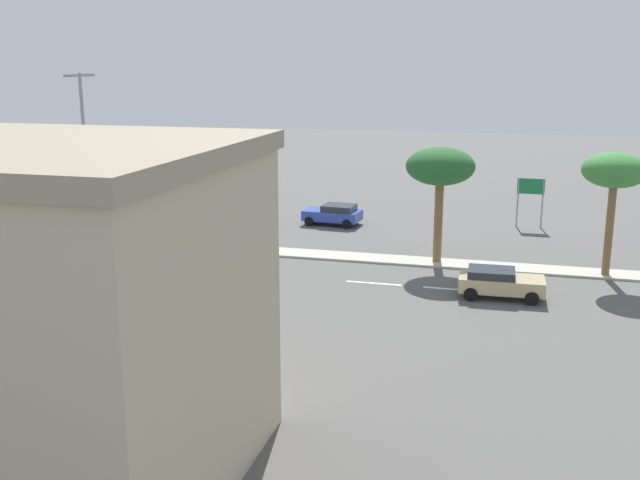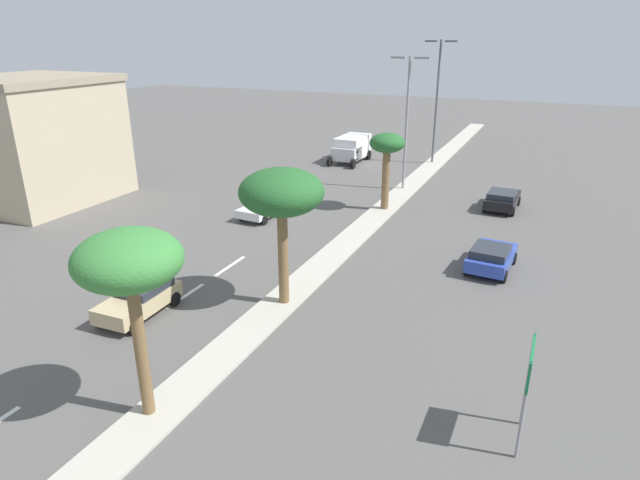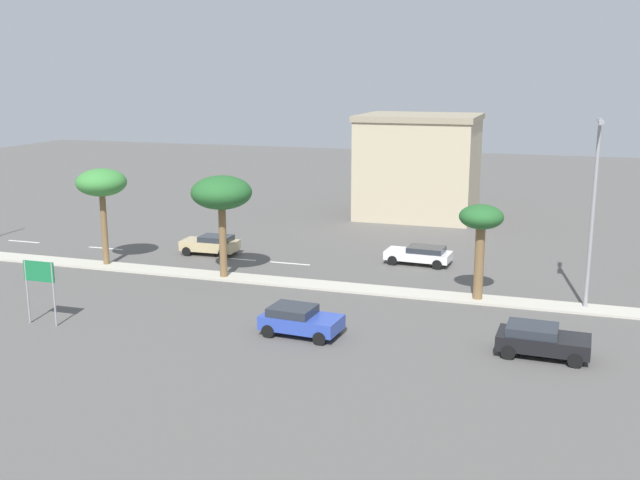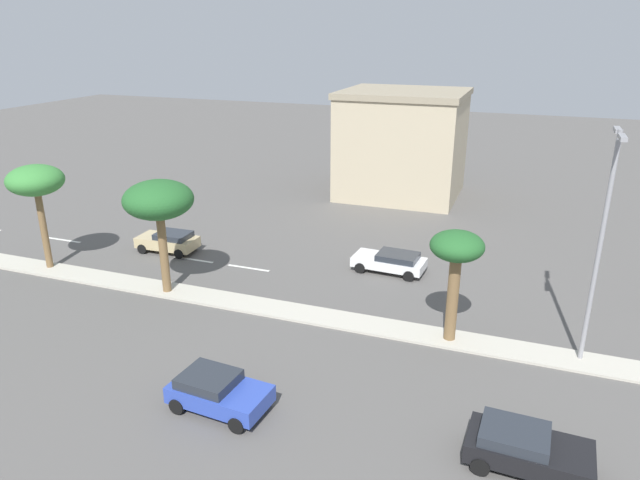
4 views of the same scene
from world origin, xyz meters
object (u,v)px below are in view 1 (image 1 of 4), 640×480
at_px(palm_tree_trailing, 175,173).
at_px(sedan_blue_far, 334,214).
at_px(directional_road_sign, 531,191).
at_px(sedan_tan_trailing, 499,282).
at_px(commercial_building, 41,317).
at_px(palm_tree_inboard, 615,172).
at_px(palm_tree_front, 440,168).
at_px(street_lamp_inboard, 85,144).
at_px(sedan_black_left, 178,208).
at_px(sedan_white_near, 200,272).

height_order(palm_tree_trailing, sedan_blue_far, palm_tree_trailing).
distance_m(directional_road_sign, sedan_tan_trailing, 16.32).
relative_size(commercial_building, sedan_blue_far, 2.57).
xyz_separation_m(commercial_building, palm_tree_trailing, (24.16, 7.92, -0.05)).
xyz_separation_m(palm_tree_inboard, sedan_tan_trailing, (-4.95, 5.23, -4.69)).
height_order(directional_road_sign, palm_tree_front, palm_tree_front).
bearing_deg(palm_tree_front, street_lamp_inboard, 91.13).
relative_size(commercial_building, street_lamp_inboard, 1.01).
bearing_deg(palm_tree_front, palm_tree_trailing, 90.49).
xyz_separation_m(sedan_black_left, sedan_white_near, (-14.61, -8.16, -0.07)).
bearing_deg(commercial_building, palm_tree_front, -17.35).
relative_size(sedan_tan_trailing, sedan_black_left, 0.96).
height_order(commercial_building, sedan_white_near, commercial_building).
height_order(commercial_building, palm_tree_inboard, commercial_building).
distance_m(sedan_tan_trailing, sedan_black_left, 25.99).
relative_size(directional_road_sign, palm_tree_trailing, 0.62).
xyz_separation_m(street_lamp_inboard, sedan_tan_trailing, (-4.96, -24.71, -5.27)).
bearing_deg(directional_road_sign, sedan_black_left, 97.89).
xyz_separation_m(directional_road_sign, palm_tree_front, (-10.78, 4.99, 2.85)).
bearing_deg(sedan_blue_far, directional_road_sign, -78.57).
distance_m(directional_road_sign, sedan_white_near, 24.07).
height_order(palm_tree_inboard, sedan_blue_far, palm_tree_inboard).
height_order(street_lamp_inboard, sedan_blue_far, street_lamp_inboard).
height_order(directional_road_sign, sedan_white_near, directional_road_sign).
xyz_separation_m(sedan_blue_far, sedan_white_near, (-15.35, 3.07, -0.07)).
distance_m(palm_tree_trailing, street_lamp_inboard, 5.93).
height_order(palm_tree_front, street_lamp_inboard, street_lamp_inboard).
relative_size(directional_road_sign, sedan_tan_trailing, 0.83).
bearing_deg(palm_tree_trailing, commercial_building, -161.84).
xyz_separation_m(palm_tree_front, palm_tree_trailing, (-0.13, 15.51, -0.84)).
bearing_deg(palm_tree_front, sedan_black_left, 68.75).
height_order(commercial_building, sedan_black_left, commercial_building).
height_order(palm_tree_front, palm_tree_trailing, palm_tree_front).
height_order(sedan_tan_trailing, sedan_black_left, sedan_black_left).
xyz_separation_m(directional_road_sign, street_lamp_inboard, (-11.19, 26.21, 3.58)).
relative_size(sedan_blue_far, sedan_tan_trailing, 1.00).
xyz_separation_m(directional_road_sign, palm_tree_inboard, (-11.21, -3.73, 3.00)).
xyz_separation_m(directional_road_sign, commercial_building, (-35.07, 12.58, 2.06)).
height_order(directional_road_sign, sedan_blue_far, directional_road_sign).
height_order(commercial_building, sedan_tan_trailing, commercial_building).
bearing_deg(commercial_building, palm_tree_inboard, -34.35).
bearing_deg(commercial_building, sedan_black_left, 19.97).
xyz_separation_m(sedan_tan_trailing, sedan_black_left, (12.82, 22.61, 0.01)).
bearing_deg(palm_tree_front, sedan_white_near, 123.22).
bearing_deg(directional_road_sign, sedan_tan_trailing, 174.70).
bearing_deg(palm_tree_trailing, palm_tree_inboard, -90.71).
distance_m(street_lamp_inboard, sedan_blue_far, 16.71).
relative_size(commercial_building, sedan_black_left, 2.47).
relative_size(palm_tree_inboard, sedan_tan_trailing, 1.60).
xyz_separation_m(palm_tree_front, street_lamp_inboard, (-0.42, 21.22, 0.73)).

